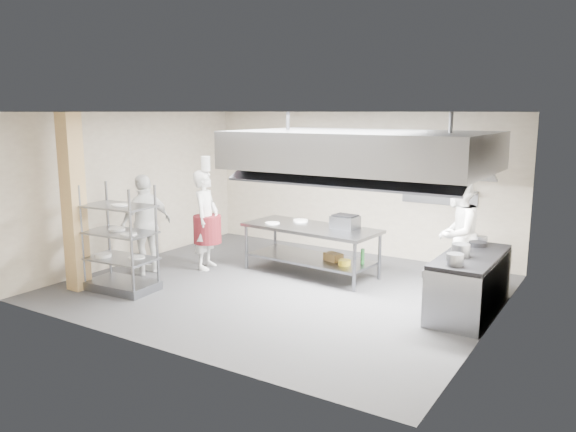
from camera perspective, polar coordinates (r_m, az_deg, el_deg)
The scene contains 23 objects.
floor at distance 9.83m, azimuth -0.77°, elevation -7.25°, with size 7.00×7.00×0.00m, color #37373A.
ceiling at distance 9.35m, azimuth -0.81°, elevation 10.53°, with size 7.00×7.00×0.00m, color silver.
wall_back at distance 12.08m, azimuth 6.96°, elevation 3.33°, with size 7.00×7.00×0.00m, color #AFA18B.
wall_left at distance 11.73m, azimuth -15.33°, elevation 2.81°, with size 6.00×6.00×0.00m, color #AFA18B.
wall_right at distance 8.15m, azimuth 20.35°, elevation -0.75°, with size 6.00×6.00×0.00m, color #AFA18B.
column at distance 10.07m, azimuth -20.93°, elevation 1.26°, with size 0.30×0.30×3.00m, color #DCB271.
exhaust_hood at distance 9.10m, azimuth 7.53°, elevation 6.66°, with size 4.00×2.50×0.60m, color gray.
hood_strip_a at distance 9.53m, azimuth 2.54°, elevation 4.98°, with size 1.60×0.12×0.04m, color white.
hood_strip_b at distance 8.79m, azimuth 12.83°, elevation 4.26°, with size 1.60×0.12×0.04m, color white.
wall_shelf at distance 11.29m, azimuth 14.92°, elevation 2.54°, with size 1.50×0.28×0.04m, color gray.
island at distance 10.51m, azimuth 2.33°, elevation -3.49°, with size 2.56×1.06×0.91m, color gray, non-canonical shape.
island_worktop at distance 10.41m, azimuth 2.35°, elevation -1.22°, with size 2.56×1.06×0.06m, color gray.
island_undershelf at distance 10.55m, azimuth 2.32°, elevation -4.31°, with size 2.35×0.96×0.04m, color slate.
pass_rack at distance 9.88m, azimuth -16.76°, elevation -2.18°, with size 1.20×0.70×1.81m, color gray, non-canonical shape.
cooking_range at distance 8.97m, azimuth 17.94°, elevation -6.72°, with size 0.80×2.00×0.84m, color slate.
range_top at distance 8.85m, azimuth 18.11°, elevation -3.93°, with size 0.78×1.96×0.06m, color black.
chef_head at distance 10.89m, azimuth -8.34°, elevation -0.40°, with size 0.70×0.46×1.91m, color white.
chef_line at distance 9.82m, azimuth 16.76°, elevation -1.78°, with size 0.96×0.74×1.97m, color white.
chef_plating at distance 10.77m, azimuth -14.24°, elevation -0.84°, with size 1.10×0.46×1.87m, color white.
griddle at distance 10.26m, azimuth 5.83°, elevation -0.63°, with size 0.46×0.36×0.23m, color slate.
wicker_basket at distance 10.31m, azimuth 4.62°, elevation -4.16°, with size 0.32×0.22×0.14m, color brown.
stockpot at distance 8.67m, azimuth 17.14°, elevation -3.34°, with size 0.27×0.27×0.19m, color slate.
plate_stack at distance 9.95m, azimuth -16.66°, elevation -4.00°, with size 0.28×0.28×0.05m, color silver.
Camera 1 is at (5.08, -7.86, 3.01)m, focal length 35.00 mm.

